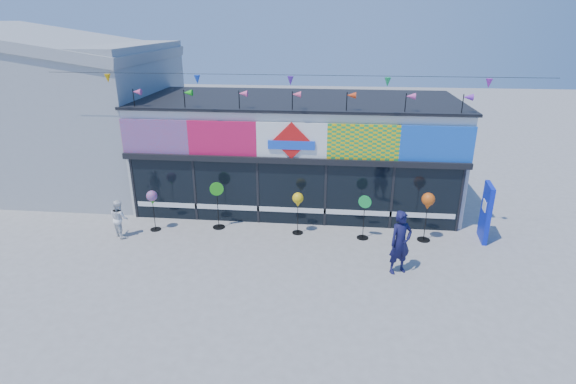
# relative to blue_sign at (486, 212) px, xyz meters

# --- Properties ---
(ground) EXTENTS (80.00, 80.00, 0.00)m
(ground) POSITION_rel_blue_sign_xyz_m (-6.50, -2.84, -0.98)
(ground) COLOR gray
(ground) RESTS_ON ground
(kite_shop) EXTENTS (16.00, 5.70, 5.31)m
(kite_shop) POSITION_rel_blue_sign_xyz_m (-6.50, 3.10, 1.07)
(kite_shop) COLOR silver
(kite_shop) RESTS_ON ground
(neighbour_building) EXTENTS (8.18, 7.20, 6.87)m
(neighbour_building) POSITION_rel_blue_sign_xyz_m (-16.50, 4.16, 2.22)
(neighbour_building) COLOR #9A9C9E
(neighbour_building) RESTS_ON ground
(blue_sign) EXTENTS (0.24, 0.98, 1.95)m
(blue_sign) POSITION_rel_blue_sign_xyz_m (0.00, 0.00, 0.00)
(blue_sign) COLOR #0C20BD
(blue_sign) RESTS_ON ground
(spinner_0) EXTENTS (0.37, 0.37, 1.47)m
(spinner_0) POSITION_rel_blue_sign_xyz_m (-11.20, -0.44, 0.19)
(spinner_0) COLOR black
(spinner_0) RESTS_ON ground
(spinner_1) EXTENTS (0.47, 0.43, 1.70)m
(spinner_1) POSITION_rel_blue_sign_xyz_m (-9.03, -0.03, -0.08)
(spinner_1) COLOR black
(spinner_1) RESTS_ON ground
(spinner_2) EXTENTS (0.38, 0.38, 1.49)m
(spinner_2) POSITION_rel_blue_sign_xyz_m (-6.20, -0.18, 0.22)
(spinner_2) COLOR black
(spinner_2) RESTS_ON ground
(spinner_3) EXTENTS (0.42, 0.39, 1.54)m
(spinner_3) POSITION_rel_blue_sign_xyz_m (-3.98, -0.34, -0.16)
(spinner_3) COLOR black
(spinner_3) RESTS_ON ground
(spinner_4) EXTENTS (0.43, 0.43, 1.69)m
(spinner_4) POSITION_rel_blue_sign_xyz_m (-1.96, -0.28, 0.38)
(spinner_4) COLOR black
(spinner_4) RESTS_ON ground
(adult_man) EXTENTS (0.83, 0.72, 1.91)m
(adult_man) POSITION_rel_blue_sign_xyz_m (-3.07, -2.43, -0.03)
(adult_man) COLOR #13133C
(adult_man) RESTS_ON ground
(child) EXTENTS (0.73, 0.69, 1.31)m
(child) POSITION_rel_blue_sign_xyz_m (-12.17, -1.02, -0.32)
(child) COLOR white
(child) RESTS_ON ground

